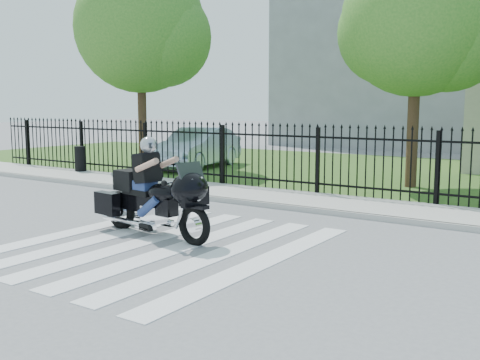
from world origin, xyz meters
The scene contains 12 objects.
ground centered at (0.00, 0.00, 0.00)m, with size 120.00×120.00×0.00m, color slate.
crosswalk centered at (0.00, 0.00, 0.01)m, with size 5.00×5.50×0.01m, color silver, non-canonical shape.
sidewalk centered at (0.00, 5.00, 0.06)m, with size 40.00×2.00×0.12m, color #ADAAA3.
curb centered at (0.00, 4.00, 0.06)m, with size 40.00×0.12×0.12m, color #ADAAA3.
grass_strip centered at (0.00, 12.00, 0.01)m, with size 40.00×12.00×0.02m, color #34591E.
iron_fence centered at (0.00, 6.00, 0.90)m, with size 26.00×0.04×1.80m.
tree_left centered at (-8.50, 8.50, 5.17)m, with size 4.80×4.80×7.58m.
tree_mid centered at (1.50, 9.00, 4.67)m, with size 4.20×4.20×6.78m.
building_tall centered at (-3.00, 26.00, 6.00)m, with size 15.00×10.00×12.00m, color #919399.
motorcycle_rider centered at (-0.61, 0.45, 0.76)m, with size 2.79×1.12×1.85m.
parked_car centered at (-6.62, 9.43, 0.76)m, with size 1.58×4.52×1.49m, color #AEC4DB.
litter_bin centered at (-8.75, 5.70, 0.54)m, with size 0.38×0.38×0.84m, color black.
Camera 1 is at (6.34, -7.01, 2.40)m, focal length 42.00 mm.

